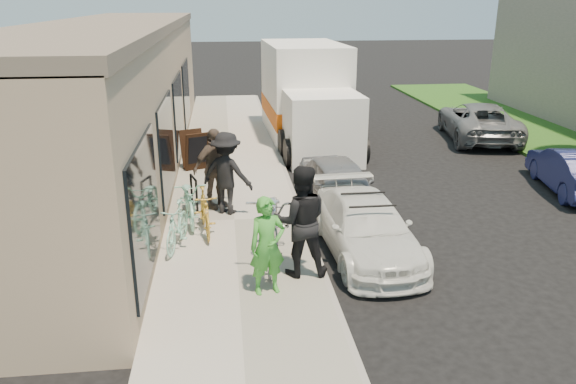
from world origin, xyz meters
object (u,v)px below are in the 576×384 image
tandem_bike (274,223)px  moving_truck (307,99)px  bystander_b (214,168)px  woman_rider (267,246)px  cruiser_bike_c (205,212)px  cruiser_bike_b (189,200)px  far_car_blue (572,170)px  bystander_a (227,173)px  sedan_silver (339,185)px  sedan_white (366,227)px  bike_rack (194,189)px  cruiser_bike_a (177,226)px  far_car_gray (478,121)px  man_standing (301,221)px  sandwich_board (195,150)px

tandem_bike → moving_truck: bearing=85.1°
bystander_b → woman_rider: bearing=-113.2°
cruiser_bike_c → cruiser_bike_b: bearing=108.7°
far_car_blue → bystander_a: 9.06m
sedan_silver → cruiser_bike_b: sedan_silver is taller
far_car_blue → bystander_a: size_ratio=1.89×
sedan_white → moving_truck: 9.51m
moving_truck → bike_rack: bearing=-120.1°
cruiser_bike_a → cruiser_bike_b: cruiser_bike_b is taller
far_car_gray → man_standing: man_standing is taller
bike_rack → far_car_blue: bearing=3.0°
sedan_silver → man_standing: bearing=-117.5°
far_car_blue → tandem_bike: (-8.16, -3.35, 0.25)m
sedan_white → bystander_a: size_ratio=2.10×
sedan_white → cruiser_bike_a: (-3.70, 0.43, 0.03)m
bike_rack → sedan_silver: (3.45, -0.05, -0.01)m
sedan_silver → cruiser_bike_b: bearing=-173.7°
woman_rider → cruiser_bike_a: bearing=115.8°
moving_truck → woman_rider: moving_truck is taller
sedan_silver → bystander_b: (-2.96, 0.08, 0.49)m
bystander_a → bystander_b: 0.51m
sandwich_board → moving_truck: 5.31m
bike_rack → cruiser_bike_c: cruiser_bike_c is taller
woman_rider → cruiser_bike_b: (-1.46, 3.39, -0.35)m
sedan_silver → moving_truck: moving_truck is taller
far_car_blue → cruiser_bike_c: (-9.49, -2.05, 0.03)m
bike_rack → bystander_b: bystander_b is taller
sedan_white → cruiser_bike_c: 3.35m
sedan_silver → woman_rider: 4.64m
woman_rider → man_standing: man_standing is taller
woman_rider → far_car_gray: bearing=38.2°
far_car_blue → bystander_a: bystander_a is taller
far_car_blue → cruiser_bike_b: 9.94m
far_car_gray → tandem_bike: (-8.23, -9.21, 0.17)m
far_car_gray → cruiser_bike_c: size_ratio=3.05×
far_car_blue → cruiser_bike_b: size_ratio=1.90×
sedan_white → far_car_blue: (6.32, 3.12, 0.02)m
man_standing → cruiser_bike_a: (-2.27, 1.41, -0.56)m
moving_truck → cruiser_bike_c: moving_truck is taller
sedan_white → far_car_gray: size_ratio=0.83×
far_car_gray → bystander_b: (-9.36, -6.35, 0.43)m
far_car_gray → cruiser_bike_a: (-10.09, -8.55, -0.07)m
sedan_white → man_standing: man_standing is taller
far_car_blue → bystander_a: (-9.00, -0.90, 0.51)m
man_standing → far_car_blue: bearing=-150.3°
woman_rider → bystander_b: bearing=89.0°
sedan_white → sedan_silver: size_ratio=1.12×
far_car_blue → bystander_b: 9.32m
far_car_gray → tandem_bike: tandem_bike is taller
far_car_blue → cruiser_bike_a: bearing=25.9°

